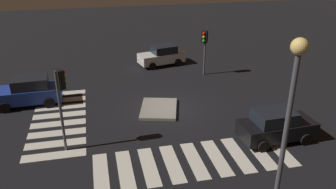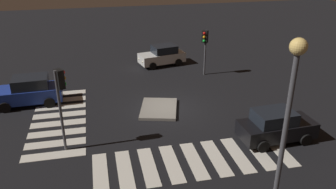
{
  "view_description": "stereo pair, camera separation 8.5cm",
  "coord_description": "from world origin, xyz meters",
  "px_view_note": "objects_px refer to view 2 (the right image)",
  "views": [
    {
      "loc": [
        19.59,
        -4.45,
        9.9
      ],
      "look_at": [
        0.0,
        0.0,
        1.0
      ],
      "focal_mm": 36.66,
      "sensor_mm": 36.0,
      "label": 1
    },
    {
      "loc": [
        19.61,
        -4.37,
        9.9
      ],
      "look_at": [
        0.0,
        0.0,
        1.0
      ],
      "focal_mm": 36.66,
      "sensor_mm": 36.0,
      "label": 2
    }
  ],
  "objects_px": {
    "traffic_light_west": "(205,42)",
    "traffic_light_east": "(60,91)",
    "car_blue": "(29,91)",
    "traffic_island": "(159,109)",
    "car_white": "(162,55)",
    "street_lamp": "(289,106)",
    "car_black": "(276,126)"
  },
  "relations": [
    {
      "from": "traffic_light_east",
      "to": "car_black",
      "type": "bearing_deg",
      "value": -38.01
    },
    {
      "from": "street_lamp",
      "to": "car_blue",
      "type": "bearing_deg",
      "value": -141.47
    },
    {
      "from": "traffic_island",
      "to": "car_white",
      "type": "xyz_separation_m",
      "value": [
        -8.78,
        2.06,
        0.76
      ]
    },
    {
      "from": "car_black",
      "to": "car_blue",
      "type": "height_order",
      "value": "car_blue"
    },
    {
      "from": "traffic_light_east",
      "to": "car_white",
      "type": "bearing_deg",
      "value": 28.38
    },
    {
      "from": "car_blue",
      "to": "traffic_light_west",
      "type": "xyz_separation_m",
      "value": [
        -2.74,
        13.03,
        1.86
      ]
    },
    {
      "from": "traffic_light_east",
      "to": "traffic_light_west",
      "type": "bearing_deg",
      "value": 11.06
    },
    {
      "from": "traffic_light_west",
      "to": "street_lamp",
      "type": "bearing_deg",
      "value": 28.9
    },
    {
      "from": "car_black",
      "to": "car_blue",
      "type": "bearing_deg",
      "value": 147.38
    },
    {
      "from": "car_blue",
      "to": "car_black",
      "type": "bearing_deg",
      "value": 147.58
    },
    {
      "from": "car_blue",
      "to": "traffic_light_west",
      "type": "bearing_deg",
      "value": -170.88
    },
    {
      "from": "traffic_island",
      "to": "car_black",
      "type": "height_order",
      "value": "car_black"
    },
    {
      "from": "car_blue",
      "to": "traffic_light_west",
      "type": "relative_size",
      "value": 1.21
    },
    {
      "from": "car_white",
      "to": "traffic_light_west",
      "type": "height_order",
      "value": "traffic_light_west"
    },
    {
      "from": "traffic_light_west",
      "to": "traffic_light_east",
      "type": "bearing_deg",
      "value": -11.46
    },
    {
      "from": "car_black",
      "to": "traffic_island",
      "type": "bearing_deg",
      "value": 134.34
    },
    {
      "from": "car_white",
      "to": "traffic_light_west",
      "type": "relative_size",
      "value": 1.14
    },
    {
      "from": "car_blue",
      "to": "street_lamp",
      "type": "relative_size",
      "value": 0.61
    },
    {
      "from": "traffic_light_west",
      "to": "street_lamp",
      "type": "xyz_separation_m",
      "value": [
        16.01,
        -2.46,
        2.21
      ]
    },
    {
      "from": "traffic_island",
      "to": "traffic_light_east",
      "type": "bearing_deg",
      "value": -58.01
    },
    {
      "from": "traffic_island",
      "to": "car_black",
      "type": "xyz_separation_m",
      "value": [
        5.03,
        5.45,
        0.79
      ]
    },
    {
      "from": "traffic_island",
      "to": "car_white",
      "type": "bearing_deg",
      "value": 166.81
    },
    {
      "from": "car_white",
      "to": "street_lamp",
      "type": "height_order",
      "value": "street_lamp"
    },
    {
      "from": "traffic_light_west",
      "to": "traffic_light_east",
      "type": "height_order",
      "value": "traffic_light_east"
    },
    {
      "from": "car_black",
      "to": "car_white",
      "type": "bearing_deg",
      "value": 100.83
    },
    {
      "from": "traffic_island",
      "to": "car_blue",
      "type": "xyz_separation_m",
      "value": [
        -2.75,
        -8.22,
        0.85
      ]
    },
    {
      "from": "traffic_light_west",
      "to": "traffic_light_east",
      "type": "distance_m",
      "value": 13.67
    },
    {
      "from": "traffic_island",
      "to": "traffic_light_west",
      "type": "height_order",
      "value": "traffic_light_west"
    },
    {
      "from": "traffic_island",
      "to": "traffic_light_east",
      "type": "xyz_separation_m",
      "value": [
        3.45,
        -5.52,
        3.24
      ]
    },
    {
      "from": "traffic_island",
      "to": "street_lamp",
      "type": "height_order",
      "value": "street_lamp"
    },
    {
      "from": "traffic_light_east",
      "to": "street_lamp",
      "type": "height_order",
      "value": "street_lamp"
    },
    {
      "from": "traffic_island",
      "to": "traffic_light_west",
      "type": "relative_size",
      "value": 0.95
    }
  ]
}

